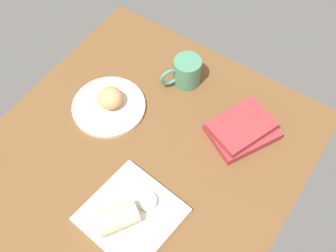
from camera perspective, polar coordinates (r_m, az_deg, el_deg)
The scene contains 8 objects.
dining_table at distance 129.47cm, azimuth -5.26°, elevation -6.43°, with size 110.00×90.00×4.00cm, color brown.
round_plate at distance 139.67cm, azimuth -7.85°, elevation 2.57°, with size 23.60×23.60×1.40cm, color silver.
scone_pastry at distance 136.84cm, azimuth -7.66°, elevation 3.70°, with size 8.07×8.06×6.22cm, color tan.
square_plate at distance 121.31cm, azimuth -4.88°, elevation -11.65°, with size 23.87×23.87×1.60cm, color white.
sauce_cup at distance 120.42cm, azimuth -2.78°, elevation -9.95°, with size 5.34×5.34×2.07cm.
breakfast_wrap at distance 117.12cm, azimuth -6.81°, elevation -12.09°, with size 6.23×6.23×11.26cm, color beige.
book_stack at distance 133.43cm, azimuth 9.78°, elevation -0.41°, with size 24.43×22.42×5.20cm.
coffee_mug at distance 141.75cm, azimuth 2.41°, elevation 7.24°, with size 13.06×10.28×9.85cm.
Camera 1 is at (40.51, 41.67, 117.70)cm, focal length 45.99 mm.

